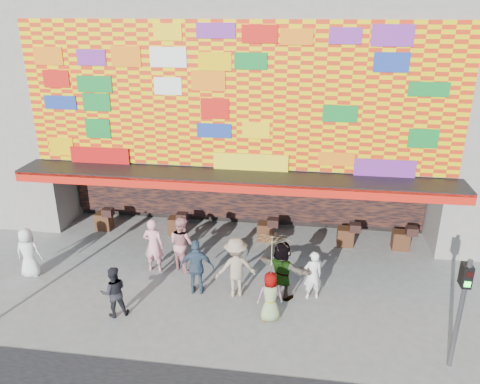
{
  "coord_description": "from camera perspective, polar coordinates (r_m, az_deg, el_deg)",
  "views": [
    {
      "loc": [
        2.35,
        -11.44,
        8.34
      ],
      "look_at": [
        0.4,
        2.0,
        2.96
      ],
      "focal_mm": 35.0,
      "sensor_mm": 36.0,
      "label": 1
    }
  ],
  "objects": [
    {
      "name": "ped_g",
      "position": [
        13.52,
        3.71,
        -12.6
      ],
      "size": [
        0.84,
        0.65,
        1.51
      ],
      "primitive_type": "imported",
      "rotation": [
        0.0,
        0.0,
        3.4
      ],
      "color": "gray",
      "rests_on": "ground"
    },
    {
      "name": "ped_a",
      "position": [
        16.94,
        -24.38,
        -6.75
      ],
      "size": [
        0.87,
        0.6,
        1.7
      ],
      "primitive_type": "imported",
      "rotation": [
        0.0,
        0.0,
        3.22
      ],
      "color": "silver",
      "rests_on": "ground"
    },
    {
      "name": "ped_d",
      "position": [
        14.41,
        -0.52,
        -9.18
      ],
      "size": [
        1.42,
        1.1,
        1.93
      ],
      "primitive_type": "imported",
      "rotation": [
        0.0,
        0.0,
        3.49
      ],
      "color": "gray",
      "rests_on": "ground"
    },
    {
      "name": "parasol",
      "position": [
        12.77,
        3.87,
        -7.26
      ],
      "size": [
        1.21,
        1.22,
        1.93
      ],
      "color": "#F4E59A",
      "rests_on": "ground"
    },
    {
      "name": "signal_right",
      "position": [
        12.48,
        25.43,
        -12.06
      ],
      "size": [
        0.22,
        0.2,
        3.0
      ],
      "color": "#59595B",
      "rests_on": "ground"
    },
    {
      "name": "ped_e",
      "position": [
        14.6,
        -5.28,
        -9.11
      ],
      "size": [
        1.1,
        0.54,
        1.82
      ],
      "primitive_type": "imported",
      "rotation": [
        0.0,
        0.0,
        3.23
      ],
      "color": "#364A5F",
      "rests_on": "ground"
    },
    {
      "name": "ped_c",
      "position": [
        14.11,
        -15.14,
        -11.66
      ],
      "size": [
        0.94,
        0.87,
        1.55
      ],
      "primitive_type": "imported",
      "rotation": [
        0.0,
        0.0,
        3.61
      ],
      "color": "black",
      "rests_on": "ground"
    },
    {
      "name": "ped_i",
      "position": [
        15.9,
        -7.1,
        -6.24
      ],
      "size": [
        1.18,
        1.13,
        1.92
      ],
      "primitive_type": "imported",
      "rotation": [
        0.0,
        0.0,
        2.54
      ],
      "color": "tan",
      "rests_on": "ground"
    },
    {
      "name": "shop_building",
      "position": [
        20.0,
        1.45,
        12.66
      ],
      "size": [
        15.2,
        9.4,
        10.0
      ],
      "color": "gray",
      "rests_on": "ground"
    },
    {
      "name": "ped_b",
      "position": [
        15.94,
        -10.5,
        -6.41
      ],
      "size": [
        0.71,
        0.48,
        1.9
      ],
      "primitive_type": "imported",
      "rotation": [
        0.0,
        0.0,
        3.1
      ],
      "color": "pink",
      "rests_on": "ground"
    },
    {
      "name": "ped_h",
      "position": [
        14.52,
        8.85,
        -9.99
      ],
      "size": [
        0.67,
        0.54,
        1.59
      ],
      "primitive_type": "imported",
      "rotation": [
        0.0,
        0.0,
        3.46
      ],
      "color": "white",
      "rests_on": "ground"
    },
    {
      "name": "ground",
      "position": [
        14.35,
        -2.8,
        -13.96
      ],
      "size": [
        90.0,
        90.0,
        0.0
      ],
      "primitive_type": "plane",
      "color": "slate",
      "rests_on": "ground"
    },
    {
      "name": "ped_f",
      "position": [
        14.39,
        5.14,
        -9.48
      ],
      "size": [
        1.81,
        1.23,
        1.87
      ],
      "primitive_type": "imported",
      "rotation": [
        0.0,
        0.0,
        2.71
      ],
      "color": "gray",
      "rests_on": "ground"
    }
  ]
}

